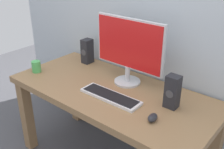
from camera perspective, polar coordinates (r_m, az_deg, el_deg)
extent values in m
cube|color=#936D47|center=(1.95, -0.15, -3.79)|extent=(1.52, 0.70, 0.05)
cube|color=#936D47|center=(2.43, -17.49, -8.24)|extent=(0.08, 0.08, 0.65)
cube|color=#936D47|center=(2.72, -7.54, -3.34)|extent=(0.08, 0.08, 0.65)
cylinder|color=silver|center=(2.03, 3.24, -1.48)|extent=(0.20, 0.20, 0.02)
cylinder|color=silver|center=(2.00, 3.29, 0.18)|extent=(0.04, 0.04, 0.11)
cube|color=silver|center=(1.92, 3.67, 6.48)|extent=(0.56, 0.02, 0.37)
cube|color=red|center=(1.91, 3.42, 6.37)|extent=(0.54, 0.01, 0.34)
cube|color=silver|center=(1.83, -0.34, -4.66)|extent=(0.45, 0.14, 0.02)
cube|color=black|center=(1.82, -0.34, -4.37)|extent=(0.41, 0.11, 0.00)
ellipsoid|color=#232328|center=(1.62, 8.56, -8.99)|extent=(0.07, 0.09, 0.04)
cube|color=#232328|center=(1.72, 12.62, -3.57)|extent=(0.08, 0.07, 0.22)
cylinder|color=#3F3F44|center=(1.69, 12.01, -4.07)|extent=(0.05, 0.00, 0.05)
cube|color=#232328|center=(2.35, -5.24, 4.93)|extent=(0.07, 0.09, 0.21)
cylinder|color=#3F3F44|center=(2.32, -6.04, 4.61)|extent=(0.05, 0.00, 0.05)
cylinder|color=#4CB259|center=(2.27, -15.67, 1.62)|extent=(0.07, 0.07, 0.09)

